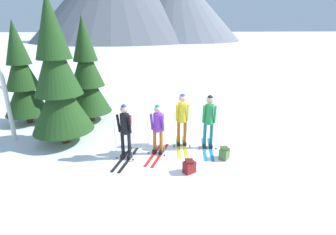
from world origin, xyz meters
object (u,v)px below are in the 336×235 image
pine_tree_far (22,78)px  birch_tree_tall (6,98)px  skier_in_black (125,128)px  backpack_on_snow_beside (224,153)px  pine_tree_mid (58,79)px  backpack_on_snow_front (189,167)px  skier_in_purple (158,127)px  skier_in_yellow (182,116)px  pine_tree_near (87,75)px  skier_in_green (209,118)px

pine_tree_far → birch_tree_tall: pine_tree_far is taller
skier_in_black → backpack_on_snow_beside: skier_in_black is taller
skier_in_black → pine_tree_far: (-4.28, 3.80, 0.93)m
pine_tree_mid → birch_tree_tall: 2.12m
pine_tree_mid → backpack_on_snow_front: bearing=-32.8°
skier_in_purple → backpack_on_snow_beside: skier_in_purple is taller
skier_in_black → skier_in_yellow: skier_in_yellow is taller
backpack_on_snow_front → pine_tree_near: bearing=125.5°
pine_tree_mid → birch_tree_tall: (-1.95, 0.44, -0.71)m
skier_in_black → skier_in_yellow: size_ratio=0.95×
skier_in_green → backpack_on_snow_beside: size_ratio=4.69×
skier_in_purple → birch_tree_tall: (-5.18, 1.72, 0.64)m
skier_in_yellow → pine_tree_far: bearing=153.3°
backpack_on_snow_beside → skier_in_yellow: bearing=135.7°
skier_in_yellow → skier_in_black: bearing=-159.7°
skier_in_black → pine_tree_mid: bearing=146.2°
birch_tree_tall → pine_tree_near: bearing=35.6°
skier_in_black → pine_tree_mid: 2.95m
pine_tree_near → pine_tree_far: (-2.63, 0.08, -0.08)m
skier_in_yellow → pine_tree_far: 6.95m
pine_tree_near → skier_in_yellow: bearing=-40.5°
skier_in_yellow → backpack_on_snow_front: skier_in_yellow is taller
skier_in_yellow → skier_in_green: (0.85, -0.30, -0.00)m
backpack_on_snow_beside → pine_tree_near: bearing=138.5°
skier_in_green → backpack_on_snow_front: skier_in_green is taller
skier_in_purple → skier_in_yellow: size_ratio=0.90×
pine_tree_near → backpack_on_snow_front: (3.44, -4.82, -1.83)m
skier_in_purple → pine_tree_near: bearing=127.1°
skier_in_green → skier_in_black: bearing=-171.6°
birch_tree_tall → backpack_on_snow_front: (5.96, -3.03, -1.40)m
skier_in_purple → backpack_on_snow_front: (0.78, -1.30, -0.75)m
skier_in_purple → pine_tree_far: (-5.30, 3.61, 1.00)m
backpack_on_snow_front → backpack_on_snow_beside: (1.26, 0.67, 0.00)m
pine_tree_near → pine_tree_mid: pine_tree_mid is taller
skier_in_yellow → pine_tree_near: bearing=139.5°
backpack_on_snow_front → backpack_on_snow_beside: size_ratio=0.99×
skier_in_green → pine_tree_near: size_ratio=0.42×
skier_in_black → backpack_on_snow_beside: size_ratio=4.46×
skier_in_black → pine_tree_near: (-1.65, 3.72, 1.01)m
skier_in_yellow → pine_tree_mid: bearing=169.2°
skier_in_purple → backpack_on_snow_beside: 2.26m
backpack_on_snow_front → skier_in_black: bearing=148.3°
skier_in_green → birch_tree_tall: (-6.90, 1.51, 0.51)m
skier_in_yellow → skier_in_green: skier_in_yellow is taller
skier_in_green → pine_tree_near: 5.58m
skier_in_purple → pine_tree_mid: bearing=158.3°
skier_in_green → pine_tree_near: (-4.38, 3.31, 0.95)m
skier_in_purple → skier_in_yellow: 1.01m
skier_in_green → pine_tree_far: (-7.02, 3.39, 0.87)m
skier_in_purple → skier_in_yellow: skier_in_yellow is taller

